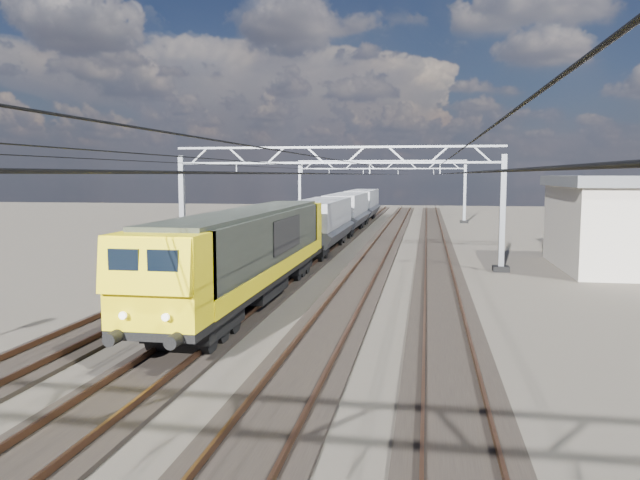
% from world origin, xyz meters
% --- Properties ---
extents(ground, '(160.00, 160.00, 0.00)m').
position_xyz_m(ground, '(0.00, 0.00, 0.00)').
color(ground, black).
rests_on(ground, ground).
extents(track_outer_west, '(2.60, 140.00, 0.30)m').
position_xyz_m(track_outer_west, '(-6.00, 0.00, 0.07)').
color(track_outer_west, black).
rests_on(track_outer_west, ground).
extents(track_loco, '(2.60, 140.00, 0.30)m').
position_xyz_m(track_loco, '(-2.00, 0.00, 0.07)').
color(track_loco, black).
rests_on(track_loco, ground).
extents(track_inner_east, '(2.60, 140.00, 0.30)m').
position_xyz_m(track_inner_east, '(2.00, 0.00, 0.07)').
color(track_inner_east, black).
rests_on(track_inner_east, ground).
extents(track_outer_east, '(2.60, 140.00, 0.30)m').
position_xyz_m(track_outer_east, '(6.00, 0.00, 0.07)').
color(track_outer_east, black).
rests_on(track_outer_east, ground).
extents(catenary_gantry_mid, '(19.90, 0.90, 7.11)m').
position_xyz_m(catenary_gantry_mid, '(0.00, 4.00, 3.91)').
color(catenary_gantry_mid, gray).
rests_on(catenary_gantry_mid, ground).
extents(catenary_gantry_far, '(19.90, 0.90, 7.11)m').
position_xyz_m(catenary_gantry_far, '(0.00, 40.00, 3.91)').
color(catenary_gantry_far, gray).
rests_on(catenary_gantry_far, ground).
extents(overhead_wires, '(12.03, 140.00, 0.53)m').
position_xyz_m(overhead_wires, '(0.00, 8.00, 5.75)').
color(overhead_wires, black).
rests_on(overhead_wires, ground).
extents(locomotive, '(2.76, 21.10, 3.62)m').
position_xyz_m(locomotive, '(-2.00, -6.94, 2.33)').
color(locomotive, black).
rests_on(locomotive, ground).
extents(hopper_wagon_lead, '(3.38, 13.00, 3.25)m').
position_xyz_m(hopper_wagon_lead, '(-2.00, 10.75, 2.23)').
color(hopper_wagon_lead, black).
rests_on(hopper_wagon_lead, ground).
extents(hopper_wagon_mid, '(3.38, 13.00, 3.25)m').
position_xyz_m(hopper_wagon_mid, '(-2.00, 24.95, 2.23)').
color(hopper_wagon_mid, black).
rests_on(hopper_wagon_mid, ground).
extents(hopper_wagon_third, '(3.38, 13.00, 3.25)m').
position_xyz_m(hopper_wagon_third, '(-2.00, 39.15, 2.23)').
color(hopper_wagon_third, black).
rests_on(hopper_wagon_third, ground).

